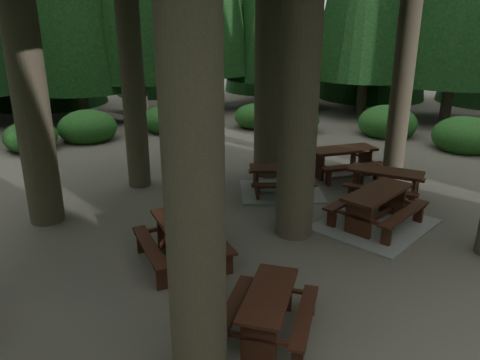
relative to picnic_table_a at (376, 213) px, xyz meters
name	(u,v)px	position (x,y,z in m)	size (l,w,h in m)	color
ground	(268,243)	(-2.75, 0.34, -0.32)	(80.00, 80.00, 0.00)	#4C463E
picnic_table_a	(376,213)	(0.00, 0.00, 0.00)	(3.22, 2.95, 0.89)	gray
picnic_table_b	(182,237)	(-4.70, 0.38, 0.24)	(1.65, 2.01, 0.85)	black
picnic_table_c	(281,184)	(-0.83, 2.92, -0.06)	(2.83, 2.63, 0.77)	gray
picnic_table_d	(342,157)	(1.63, 3.36, 0.27)	(2.27, 1.94, 0.89)	black
picnic_table_e	(269,306)	(-4.27, -2.34, 0.16)	(2.14, 2.17, 0.73)	black
picnic_table_f	(385,180)	(1.41, 1.24, 0.23)	(2.37, 2.45, 0.83)	black
shrub_ring	(278,209)	(-2.04, 1.09, 0.08)	(23.86, 24.64, 1.49)	#20521C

